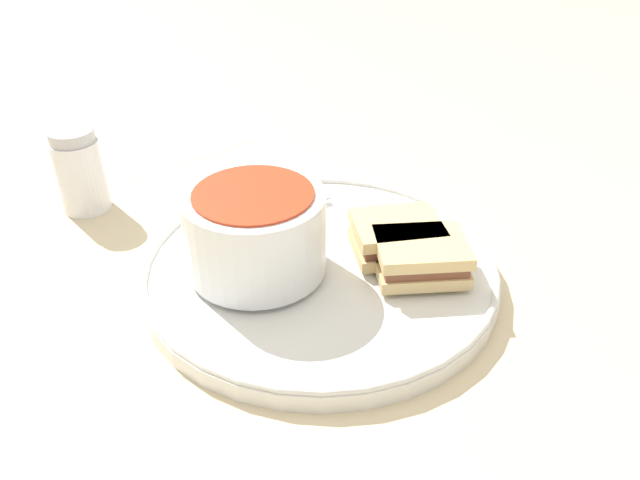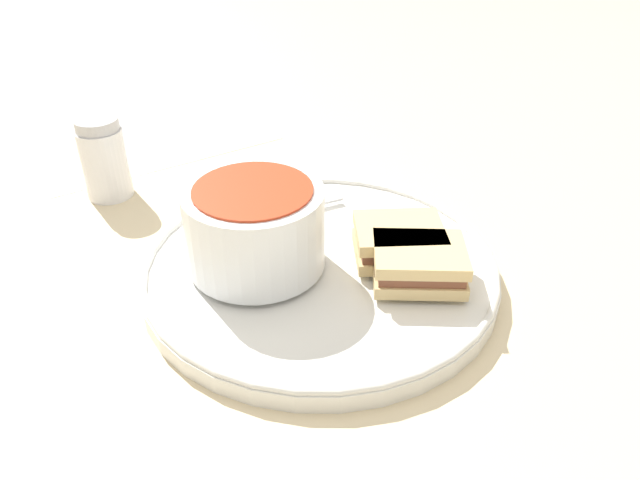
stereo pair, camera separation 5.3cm
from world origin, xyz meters
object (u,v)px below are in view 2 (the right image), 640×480
at_px(spoon, 247,219).
at_px(sandwich_half_far, 399,241).
at_px(sandwich_half_near, 419,263).
at_px(salt_shaker, 104,159).
at_px(soup_bowl, 255,226).

xyz_separation_m(spoon, sandwich_half_far, (0.07, 0.13, 0.01)).
bearing_deg(spoon, sandwich_half_near, 123.64).
height_order(spoon, salt_shaker, salt_shaker).
distance_m(soup_bowl, sandwich_half_near, 0.14).
distance_m(spoon, sandwich_half_near, 0.17).
xyz_separation_m(spoon, salt_shaker, (-0.10, -0.15, 0.02)).
distance_m(sandwich_half_near, sandwich_half_far, 0.04).
relative_size(spoon, salt_shaker, 1.45).
bearing_deg(soup_bowl, spoon, -171.41).
relative_size(soup_bowl, sandwich_half_near, 1.43).
bearing_deg(sandwich_half_near, spoon, -125.29).
distance_m(soup_bowl, sandwich_half_far, 0.12).
height_order(sandwich_half_far, salt_shaker, salt_shaker).
height_order(soup_bowl, spoon, soup_bowl).
height_order(sandwich_half_near, sandwich_half_far, same).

